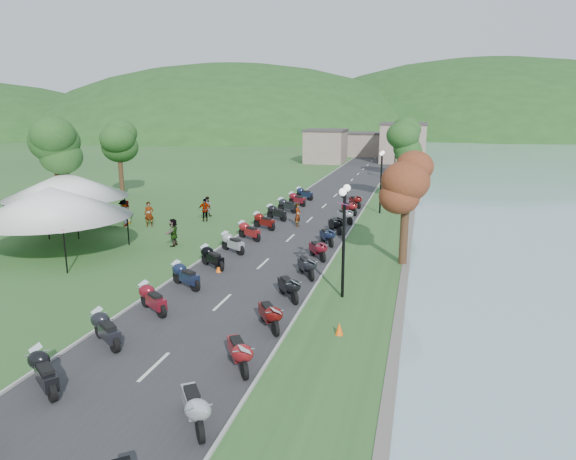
% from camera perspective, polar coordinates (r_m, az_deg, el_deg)
% --- Properties ---
extents(road, '(7.00, 120.00, 0.02)m').
position_cam_1_polar(road, '(45.29, 4.04, 2.67)').
color(road, '#2F2F31').
rests_on(road, ground).
extents(hills_backdrop, '(360.00, 120.00, 76.00)m').
position_cam_1_polar(hills_backdrop, '(204.11, 12.59, 10.56)').
color(hills_backdrop, '#285621').
rests_on(hills_backdrop, ground).
extents(far_building, '(18.00, 16.00, 5.00)m').
position_cam_1_polar(far_building, '(89.55, 8.24, 9.37)').
color(far_building, gray).
rests_on(far_building, ground).
extents(moto_row_left, '(2.60, 50.05, 1.10)m').
position_cam_1_polar(moto_row_left, '(26.27, -9.83, -4.06)').
color(moto_row_left, '#331411').
rests_on(moto_row_left, ground).
extents(moto_row_right, '(2.60, 38.42, 1.10)m').
position_cam_1_polar(moto_row_right, '(27.59, 2.64, -3.04)').
color(moto_row_right, '#331411').
rests_on(moto_row_right, ground).
extents(vendor_tent_main, '(5.88, 5.88, 4.00)m').
position_cam_1_polar(vendor_tent_main, '(32.61, -24.58, 0.93)').
color(vendor_tent_main, white).
rests_on(vendor_tent_main, ground).
extents(vendor_tent_side, '(5.65, 5.65, 4.00)m').
position_cam_1_polar(vendor_tent_side, '(39.85, -23.32, 3.08)').
color(vendor_tent_side, white).
rests_on(vendor_tent_side, ground).
extents(tree_park_left, '(3.35, 3.35, 9.30)m').
position_cam_1_polar(tree_park_left, '(39.59, -24.32, 6.81)').
color(tree_park_left, '#2B5C22').
rests_on(tree_park_left, ground).
extents(tree_lakeside, '(2.37, 2.37, 6.59)m').
position_cam_1_polar(tree_lakeside, '(28.22, 12.91, 2.73)').
color(tree_lakeside, '#2B5C22').
rests_on(tree_lakeside, ground).
extents(pedestrian_a, '(0.80, 0.72, 1.81)m').
position_cam_1_polar(pedestrian_a, '(38.62, -15.10, 0.39)').
color(pedestrian_a, slate).
rests_on(pedestrian_a, ground).
extents(pedestrian_b, '(0.79, 0.47, 1.58)m').
position_cam_1_polar(pedestrian_b, '(41.45, -8.94, 1.54)').
color(pedestrian_b, slate).
rests_on(pedestrian_b, ground).
extents(pedestrian_c, '(0.82, 1.34, 1.93)m').
position_cam_1_polar(pedestrian_c, '(39.25, -17.65, 0.42)').
color(pedestrian_c, slate).
rests_on(pedestrian_c, ground).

